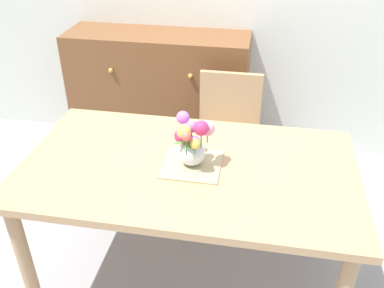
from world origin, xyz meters
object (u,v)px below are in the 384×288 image
(dining_table, at_px, (188,180))
(flower_vase, at_px, (192,141))
(chair_far, at_px, (228,131))
(dresser, at_px, (159,95))

(dining_table, distance_m, flower_vase, 0.23)
(flower_vase, bearing_deg, dining_table, -179.00)
(chair_far, bearing_deg, dining_table, 81.50)
(dining_table, distance_m, dresser, 1.43)
(dresser, height_order, flower_vase, flower_vase)
(dining_table, height_order, flower_vase, flower_vase)
(flower_vase, bearing_deg, dresser, 110.91)
(dining_table, height_order, chair_far, chair_far)
(dresser, bearing_deg, flower_vase, -69.09)
(dining_table, xyz_separation_m, flower_vase, (0.02, 0.00, 0.23))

